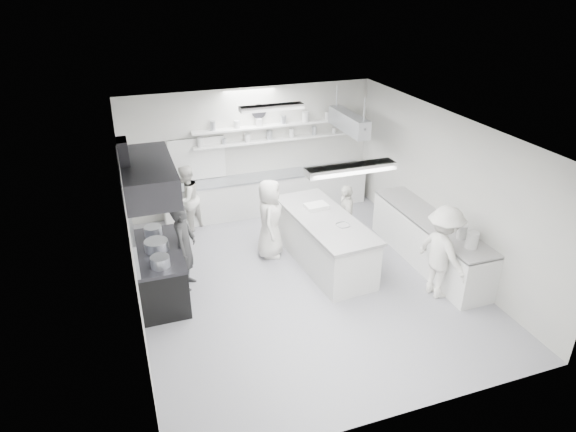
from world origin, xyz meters
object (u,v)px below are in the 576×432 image
object	(u,v)px
stove	(160,274)
cook_stove	(184,247)
right_counter	(429,242)
prep_island	(324,241)
cook_back	(186,199)
back_counter	(268,194)

from	to	relation	value
stove	cook_stove	size ratio (longest dim) A/B	1.06
right_counter	cook_stove	distance (m)	4.82
prep_island	cook_back	size ratio (longest dim) A/B	1.71
back_counter	cook_back	size ratio (longest dim) A/B	3.23
back_counter	cook_stove	size ratio (longest dim) A/B	2.95
back_counter	cook_stove	distance (m)	3.61
right_counter	cook_stove	xyz separation A→B (m)	(-4.75, 0.74, 0.38)
right_counter	prep_island	xyz separation A→B (m)	(-2.00, 0.67, 0.02)
right_counter	cook_back	world-z (taller)	cook_back
right_counter	cook_stove	size ratio (longest dim) A/B	1.95
back_counter	stove	bearing A→B (deg)	-136.01
prep_island	cook_stove	bearing A→B (deg)	174.06
back_counter	right_counter	size ratio (longest dim) A/B	1.52
right_counter	cook_back	size ratio (longest dim) A/B	2.13
stove	cook_stove	world-z (taller)	cook_stove
cook_stove	cook_back	world-z (taller)	cook_stove
prep_island	stove	bearing A→B (deg)	176.74
stove	cook_back	bearing A→B (deg)	69.96
right_counter	cook_back	bearing A→B (deg)	145.18
stove	prep_island	bearing A→B (deg)	1.21
stove	right_counter	xyz separation A→B (m)	(5.25, -0.60, 0.02)
right_counter	prep_island	size ratio (longest dim) A/B	1.25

